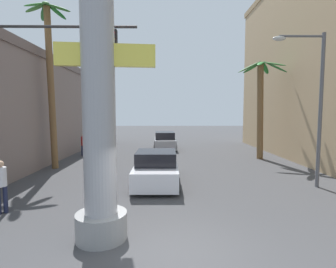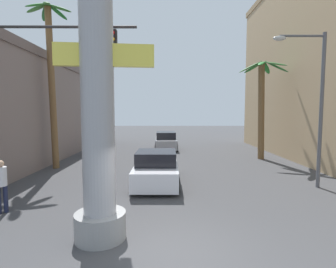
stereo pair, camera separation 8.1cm
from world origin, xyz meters
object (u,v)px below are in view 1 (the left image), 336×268
at_px(palm_tree_mid_right, 261,100).
at_px(pedestrian_far_left, 83,143).
at_px(traffic_light_mast, 28,78).
at_px(street_lamp, 313,95).
at_px(car_far, 165,141).
at_px(car_lead, 156,168).
at_px(neon_sign_pole, 99,85).
at_px(pedestrian_curb_left, 1,183).
at_px(palm_tree_mid_left, 50,72).

distance_m(palm_tree_mid_right, pedestrian_far_left, 13.47).
xyz_separation_m(traffic_light_mast, palm_tree_mid_right, (11.63, 8.91, -0.34)).
bearing_deg(street_lamp, pedestrian_far_left, 145.87).
xyz_separation_m(car_far, palm_tree_mid_right, (6.75, -4.95, 3.46)).
relative_size(street_lamp, car_lead, 1.42).
height_order(car_lead, pedestrian_far_left, pedestrian_far_left).
height_order(street_lamp, traffic_light_mast, street_lamp).
bearing_deg(traffic_light_mast, car_far, 70.59).
distance_m(neon_sign_pole, palm_tree_mid_right, 14.47).
xyz_separation_m(street_lamp, pedestrian_curb_left, (-11.81, -2.93, -3.03)).
relative_size(car_lead, pedestrian_far_left, 2.81).
height_order(neon_sign_pole, car_lead, neon_sign_pole).
relative_size(palm_tree_mid_left, pedestrian_far_left, 5.64).
distance_m(car_far, pedestrian_curb_left, 15.88).
distance_m(traffic_light_mast, pedestrian_curb_left, 3.69).
height_order(palm_tree_mid_left, pedestrian_curb_left, palm_tree_mid_left).
height_order(traffic_light_mast, palm_tree_mid_right, palm_tree_mid_right).
relative_size(traffic_light_mast, pedestrian_curb_left, 3.64).
height_order(street_lamp, car_lead, street_lamp).
bearing_deg(palm_tree_mid_left, street_lamp, -17.36).
relative_size(traffic_light_mast, palm_tree_mid_left, 0.68).
bearing_deg(pedestrian_curb_left, palm_tree_mid_right, 39.49).
xyz_separation_m(neon_sign_pole, street_lamp, (8.12, 4.69, 0.06)).
height_order(palm_tree_mid_left, pedestrian_far_left, palm_tree_mid_left).
xyz_separation_m(traffic_light_mast, pedestrian_curb_left, (-0.49, -1.08, -3.50)).
bearing_deg(car_far, palm_tree_mid_left, -129.97).
bearing_deg(traffic_light_mast, car_lead, 30.02).
xyz_separation_m(car_lead, palm_tree_mid_right, (7.16, 6.33, 3.49)).
height_order(car_far, pedestrian_curb_left, pedestrian_curb_left).
relative_size(car_lead, palm_tree_mid_left, 0.50).
bearing_deg(car_far, pedestrian_far_left, -151.25).
relative_size(car_far, pedestrian_curb_left, 2.51).
xyz_separation_m(palm_tree_mid_right, pedestrian_curb_left, (-12.12, -9.99, -3.16)).
xyz_separation_m(traffic_light_mast, car_lead, (4.47, 2.58, -3.83)).
xyz_separation_m(pedestrian_curb_left, pedestrian_far_left, (-0.87, 11.52, -0.06)).
height_order(car_lead, palm_tree_mid_left, palm_tree_mid_left).
xyz_separation_m(palm_tree_mid_left, palm_tree_mid_right, (13.40, 2.98, -1.43)).
relative_size(traffic_light_mast, pedestrian_far_left, 3.82).
height_order(neon_sign_pole, car_far, neon_sign_pole).
height_order(street_lamp, pedestrian_far_left, street_lamp).
bearing_deg(street_lamp, pedestrian_curb_left, -166.09).
bearing_deg(palm_tree_mid_left, traffic_light_mast, -73.46).
bearing_deg(neon_sign_pole, car_far, 84.23).
distance_m(palm_tree_mid_left, pedestrian_far_left, 6.48).
xyz_separation_m(car_far, pedestrian_far_left, (-6.24, -3.42, 0.24)).
relative_size(car_far, pedestrian_far_left, 2.63).
bearing_deg(palm_tree_mid_left, car_lead, -28.24).
xyz_separation_m(street_lamp, palm_tree_mid_right, (0.32, 7.07, 0.12)).
bearing_deg(car_lead, palm_tree_mid_right, 41.46).
bearing_deg(street_lamp, palm_tree_mid_right, 87.44).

